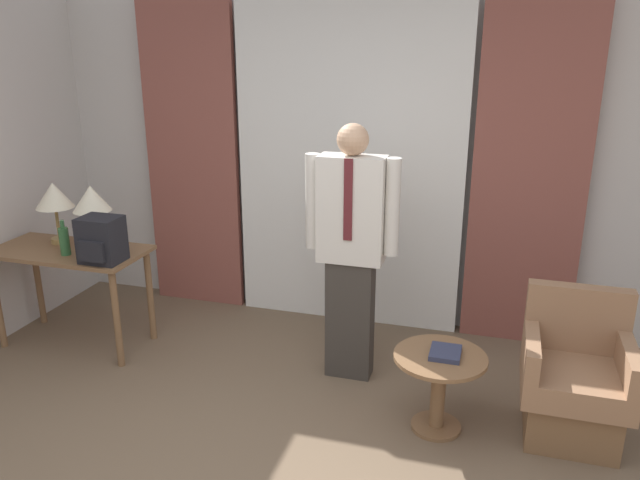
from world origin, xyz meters
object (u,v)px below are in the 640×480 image
object	(u,v)px
armchair	(574,384)
book	(445,353)
desk	(70,265)
bottle_near_edge	(64,241)
table_lamp_right	(91,200)
person	(351,245)
backpack	(101,240)
table_lamp_left	(54,197)
side_table	(439,379)

from	to	relation	value
armchair	book	bearing A→B (deg)	-167.48
desk	bottle_near_edge	size ratio (longest dim) A/B	4.44
desk	table_lamp_right	distance (m)	0.52
bottle_near_edge	person	distance (m)	2.09
backpack	person	size ratio (longest dim) A/B	0.18
table_lamp_right	armchair	size ratio (longest dim) A/B	0.54
table_lamp_left	book	distance (m)	3.09
bottle_near_edge	person	world-z (taller)	person
table_lamp_left	table_lamp_right	xyz separation A→B (m)	(0.33, 0.00, 0.00)
table_lamp_right	person	distance (m)	1.98
backpack	side_table	xyz separation A→B (m)	(2.39, -0.20, -0.59)
desk	backpack	xyz separation A→B (m)	(0.41, -0.15, 0.28)
table_lamp_left	armchair	xyz separation A→B (m)	(3.73, -0.29, -0.79)
table_lamp_right	book	distance (m)	2.77
book	person	bearing A→B (deg)	145.83
backpack	book	world-z (taller)	backpack
desk	armchair	distance (m)	3.59
bottle_near_edge	armchair	distance (m)	3.55
armchair	book	xyz separation A→B (m)	(-0.74, -0.16, 0.18)
table_lamp_left	backpack	xyz separation A→B (m)	(0.57, -0.27, -0.20)
backpack	armchair	size ratio (longest dim) A/B	0.37
table_lamp_right	side_table	size ratio (longest dim) A/B	0.85
backpack	bottle_near_edge	bearing A→B (deg)	172.59
person	book	bearing A→B (deg)	-34.17
desk	side_table	xyz separation A→B (m)	(2.80, -0.34, -0.31)
table_lamp_right	person	size ratio (longest dim) A/B	0.27
bottle_near_edge	table_lamp_left	bearing A→B (deg)	135.26
bottle_near_edge	person	bearing A→B (deg)	6.67
table_lamp_left	side_table	bearing A→B (deg)	-8.92
desk	armchair	bearing A→B (deg)	-2.65
book	backpack	bearing A→B (deg)	175.67
armchair	side_table	distance (m)	0.79
table_lamp_left	desk	bearing A→B (deg)	-36.90
side_table	armchair	bearing A→B (deg)	13.04
backpack	book	size ratio (longest dim) A/B	1.56
table_lamp_right	person	xyz separation A→B (m)	(1.97, 0.02, -0.16)
desk	table_lamp_left	world-z (taller)	table_lamp_left
desk	bottle_near_edge	xyz separation A→B (m)	(0.06, -0.10, 0.23)
bottle_near_edge	desk	bearing A→B (deg)	121.75
table_lamp_right	side_table	xyz separation A→B (m)	(2.64, -0.47, -0.79)
table_lamp_left	backpack	bearing A→B (deg)	-25.19
book	bottle_near_edge	bearing A→B (deg)	175.29
desk	table_lamp_left	bearing A→B (deg)	143.10
table_lamp_left	bottle_near_edge	world-z (taller)	table_lamp_left
table_lamp_right	table_lamp_left	bearing A→B (deg)	180.00
desk	book	bearing A→B (deg)	-6.65
person	book	size ratio (longest dim) A/B	8.54
bottle_near_edge	armchair	world-z (taller)	bottle_near_edge
desk	table_lamp_right	bearing A→B (deg)	36.90
table_lamp_right	side_table	bearing A→B (deg)	-10.00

